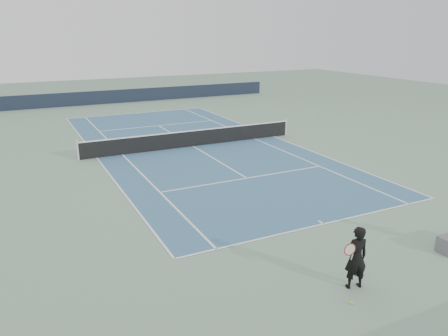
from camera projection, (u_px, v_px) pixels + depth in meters
name	position (u px, v px, depth m)	size (l,w,h in m)	color
ground	(193.00, 146.00, 25.28)	(80.00, 80.00, 0.00)	gray
court_surface	(193.00, 146.00, 25.28)	(10.97, 23.77, 0.01)	#376182
tennis_net	(193.00, 138.00, 25.13)	(12.90, 0.10, 1.07)	silver
windscreen_far	(119.00, 96.00, 40.40)	(30.00, 0.25, 1.20)	black
tennis_player	(356.00, 257.00, 11.17)	(0.82, 0.59, 1.73)	black
tennis_ball	(351.00, 303.00, 10.70)	(0.07, 0.07, 0.07)	#C9DC2D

